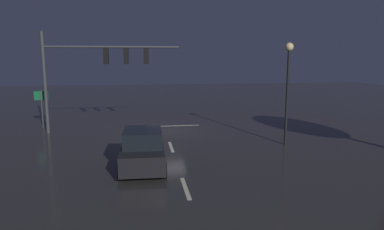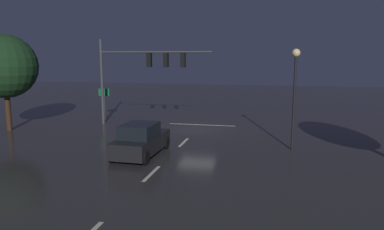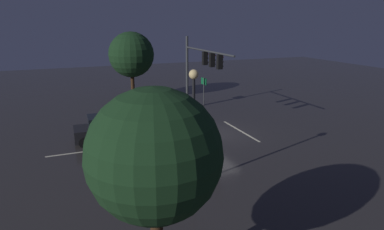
# 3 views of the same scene
# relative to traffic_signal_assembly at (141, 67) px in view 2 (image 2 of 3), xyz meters

# --- Properties ---
(ground_plane) EXTENTS (80.00, 80.00, 0.00)m
(ground_plane) POSITION_rel_traffic_signal_assembly_xyz_m (-4.26, 0.57, -4.35)
(ground_plane) COLOR #2D2B2B
(traffic_signal_assembly) EXTENTS (8.43, 0.47, 6.31)m
(traffic_signal_assembly) POSITION_rel_traffic_signal_assembly_xyz_m (0.00, 0.00, 0.00)
(traffic_signal_assembly) COLOR #383A3D
(traffic_signal_assembly) RESTS_ON ground_plane
(lane_dash_far) EXTENTS (0.16, 2.20, 0.01)m
(lane_dash_far) POSITION_rel_traffic_signal_assembly_xyz_m (-4.26, 4.57, -4.34)
(lane_dash_far) COLOR beige
(lane_dash_far) RESTS_ON ground_plane
(lane_dash_mid) EXTENTS (0.16, 2.20, 0.01)m
(lane_dash_mid) POSITION_rel_traffic_signal_assembly_xyz_m (-4.26, 10.57, -4.34)
(lane_dash_mid) COLOR beige
(lane_dash_mid) RESTS_ON ground_plane
(stop_bar) EXTENTS (5.00, 0.16, 0.01)m
(stop_bar) POSITION_rel_traffic_signal_assembly_xyz_m (-4.26, -1.18, -4.34)
(stop_bar) COLOR beige
(stop_bar) RESTS_ON ground_plane
(car_approaching) EXTENTS (2.01, 4.41, 1.70)m
(car_approaching) POSITION_rel_traffic_signal_assembly_xyz_m (-2.76, 7.83, -3.55)
(car_approaching) COLOR black
(car_approaching) RESTS_ON ground_plane
(street_lamp_left_kerb) EXTENTS (0.44, 0.44, 5.50)m
(street_lamp_left_kerb) POSITION_rel_traffic_signal_assembly_xyz_m (-10.51, 4.98, -0.54)
(street_lamp_left_kerb) COLOR black
(street_lamp_left_kerb) RESTS_ON ground_plane
(route_sign) EXTENTS (0.90, 0.15, 2.54)m
(route_sign) POSITION_rel_traffic_signal_assembly_xyz_m (3.94, -1.95, -2.51)
(route_sign) COLOR #383A3D
(route_sign) RESTS_ON ground_plane
(tree_right_near) EXTENTS (4.33, 4.33, 6.59)m
(tree_right_near) POSITION_rel_traffic_signal_assembly_xyz_m (8.40, 3.68, 0.06)
(tree_right_near) COLOR #382314
(tree_right_near) RESTS_ON ground_plane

